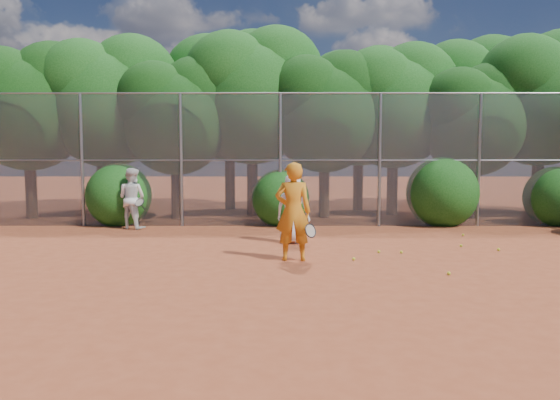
{
  "coord_description": "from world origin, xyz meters",
  "views": [
    {
      "loc": [
        -0.96,
        -10.49,
        2.24
      ],
      "look_at": [
        -1.0,
        2.5,
        1.1
      ],
      "focal_mm": 35.0,
      "sensor_mm": 36.0,
      "label": 1
    }
  ],
  "objects": [
    {
      "name": "player_teen",
      "position": [
        -0.69,
        2.85,
        0.86
      ],
      "size": [
        0.96,
        0.76,
        1.74
      ],
      "rotation": [
        0.0,
        0.0,
        2.86
      ],
      "color": "white",
      "rests_on": "ground"
    },
    {
      "name": "ball_3",
      "position": [
        3.98,
        1.77,
        0.03
      ],
      "size": [
        0.07,
        0.07,
        0.07
      ],
      "primitive_type": "sphere",
      "color": "gold",
      "rests_on": "ground"
    },
    {
      "name": "tree_4",
      "position": [
        0.55,
        8.24,
        3.76
      ],
      "size": [
        4.19,
        3.64,
        5.73
      ],
      "color": "black",
      "rests_on": "ground"
    },
    {
      "name": "tree_11",
      "position": [
        2.06,
        10.64,
        4.16
      ],
      "size": [
        4.64,
        4.03,
        6.35
      ],
      "color": "black",
      "rests_on": "ground"
    },
    {
      "name": "ball_5",
      "position": [
        3.9,
        3.98,
        0.03
      ],
      "size": [
        0.07,
        0.07,
        0.07
      ],
      "primitive_type": "sphere",
      "color": "gold",
      "rests_on": "ground"
    },
    {
      "name": "tree_5",
      "position": [
        3.06,
        9.04,
        4.05
      ],
      "size": [
        4.51,
        3.92,
        6.17
      ],
      "color": "black",
      "rests_on": "ground"
    },
    {
      "name": "player_white",
      "position": [
        -5.35,
        5.4,
        0.89
      ],
      "size": [
        1.06,
        0.96,
        1.79
      ],
      "rotation": [
        0.0,
        0.0,
        2.74
      ],
      "color": "white",
      "rests_on": "ground"
    },
    {
      "name": "player_yellow",
      "position": [
        -0.72,
        0.68,
        1.02
      ],
      "size": [
        0.87,
        0.59,
        2.04
      ],
      "rotation": [
        0.0,
        0.0,
        3.15
      ],
      "color": "orange",
      "rests_on": "ground"
    },
    {
      "name": "tree_9",
      "position": [
        -7.94,
        10.84,
        4.34
      ],
      "size": [
        4.83,
        4.2,
        6.62
      ],
      "color": "black",
      "rests_on": "ground"
    },
    {
      "name": "ground",
      "position": [
        0.0,
        0.0,
        0.0
      ],
      "size": [
        80.0,
        80.0,
        0.0
      ],
      "primitive_type": "plane",
      "color": "brown",
      "rests_on": "ground"
    },
    {
      "name": "tree_10",
      "position": [
        -2.93,
        11.05,
        4.63
      ],
      "size": [
        5.15,
        4.48,
        7.06
      ],
      "color": "black",
      "rests_on": "ground"
    },
    {
      "name": "tree_7",
      "position": [
        8.06,
        8.64,
        4.28
      ],
      "size": [
        4.77,
        4.14,
        6.53
      ],
      "color": "black",
      "rests_on": "ground"
    },
    {
      "name": "fence_back",
      "position": [
        -0.12,
        6.0,
        2.05
      ],
      "size": [
        20.05,
        0.09,
        4.03
      ],
      "color": "gray",
      "rests_on": "ground"
    },
    {
      "name": "bush_2",
      "position": [
        4.0,
        6.3,
        1.1
      ],
      "size": [
        2.2,
        2.2,
        2.2
      ],
      "primitive_type": "sphere",
      "color": "#134812",
      "rests_on": "ground"
    },
    {
      "name": "ball_1",
      "position": [
        3.29,
        2.29,
        0.03
      ],
      "size": [
        0.07,
        0.07,
        0.07
      ],
      "primitive_type": "sphere",
      "color": "gold",
      "rests_on": "ground"
    },
    {
      "name": "tree_3",
      "position": [
        -1.94,
        8.84,
        4.4
      ],
      "size": [
        4.89,
        4.26,
        6.7
      ],
      "color": "black",
      "rests_on": "ground"
    },
    {
      "name": "bush_1",
      "position": [
        -1.0,
        6.3,
        0.9
      ],
      "size": [
        1.8,
        1.8,
        1.8
      ],
      "primitive_type": "sphere",
      "color": "#134812",
      "rests_on": "ground"
    },
    {
      "name": "tree_1",
      "position": [
        -6.94,
        8.54,
        4.16
      ],
      "size": [
        4.64,
        4.03,
        6.35
      ],
      "color": "black",
      "rests_on": "ground"
    },
    {
      "name": "ball_6",
      "position": [
        1.69,
        1.45,
        0.03
      ],
      "size": [
        0.07,
        0.07,
        0.07
      ],
      "primitive_type": "sphere",
      "color": "gold",
      "rests_on": "ground"
    },
    {
      "name": "ball_4",
      "position": [
        0.54,
        0.66,
        0.03
      ],
      "size": [
        0.07,
        0.07,
        0.07
      ],
      "primitive_type": "sphere",
      "color": "gold",
      "rests_on": "ground"
    },
    {
      "name": "bush_0",
      "position": [
        -6.0,
        6.3,
        1.0
      ],
      "size": [
        2.0,
        2.0,
        2.0
      ],
      "primitive_type": "sphere",
      "color": "#134812",
      "rests_on": "ground"
    },
    {
      "name": "tree_6",
      "position": [
        5.55,
        8.03,
        3.47
      ],
      "size": [
        3.86,
        3.36,
        5.29
      ],
      "color": "black",
      "rests_on": "ground"
    },
    {
      "name": "tree_0",
      "position": [
        -9.44,
        8.04,
        3.93
      ],
      "size": [
        4.38,
        3.81,
        6.0
      ],
      "color": "black",
      "rests_on": "ground"
    },
    {
      "name": "ball_2",
      "position": [
        2.1,
        -0.69,
        0.03
      ],
      "size": [
        0.07,
        0.07,
        0.07
      ],
      "primitive_type": "sphere",
      "color": "gold",
      "rests_on": "ground"
    },
    {
      "name": "tree_2",
      "position": [
        -4.45,
        7.83,
        3.58
      ],
      "size": [
        3.99,
        3.47,
        5.47
      ],
      "color": "black",
      "rests_on": "ground"
    },
    {
      "name": "ball_0",
      "position": [
        1.2,
        1.5,
        0.03
      ],
      "size": [
        0.07,
        0.07,
        0.07
      ],
      "primitive_type": "sphere",
      "color": "gold",
      "rests_on": "ground"
    },
    {
      "name": "tree_12",
      "position": [
        6.56,
        11.24,
        4.51
      ],
      "size": [
        5.02,
        4.37,
        6.88
      ],
      "color": "black",
      "rests_on": "ground"
    },
    {
      "name": "bush_3",
      "position": [
        7.5,
        6.3,
        0.95
      ],
      "size": [
        1.9,
        1.9,
        1.9
      ],
      "primitive_type": "sphere",
      "color": "#134812",
      "rests_on": "ground"
    }
  ]
}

